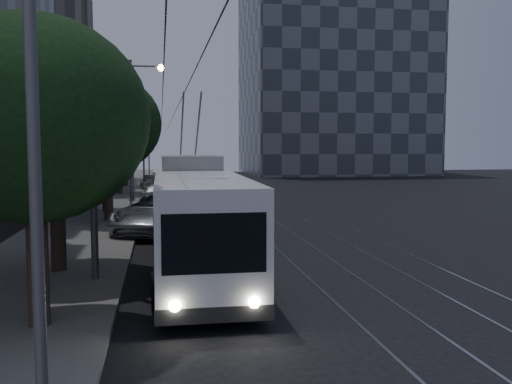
{
  "coord_description": "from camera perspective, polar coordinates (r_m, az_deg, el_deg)",
  "views": [
    {
      "loc": [
        -3.94,
        -16.53,
        3.97
      ],
      "look_at": [
        -0.63,
        3.28,
        2.22
      ],
      "focal_mm": 40.0,
      "sensor_mm": 36.0,
      "label": 1
    }
  ],
  "objects": [
    {
      "name": "ground",
      "position": [
        17.45,
        3.87,
        -8.18
      ],
      "size": [
        120.0,
        120.0,
        0.0
      ],
      "primitive_type": "plane",
      "color": "black",
      "rests_on": "ground"
    },
    {
      "name": "sidewalk",
      "position": [
        36.91,
        -14.96,
        -1.24
      ],
      "size": [
        5.0,
        90.0,
        0.15
      ],
      "primitive_type": "cube",
      "color": "slate",
      "rests_on": "ground"
    },
    {
      "name": "tram_rails",
      "position": [
        37.3,
        0.52,
        -1.1
      ],
      "size": [
        4.52,
        90.0,
        0.02
      ],
      "color": "#93939B",
      "rests_on": "ground"
    },
    {
      "name": "overhead_wires",
      "position": [
        36.55,
        -11.12,
        4.11
      ],
      "size": [
        2.23,
        90.0,
        6.0
      ],
      "color": "black",
      "rests_on": "ground"
    },
    {
      "name": "building_distant_right",
      "position": [
        75.24,
        7.68,
        11.08
      ],
      "size": [
        22.0,
        18.0,
        24.0
      ],
      "primitive_type": "cube",
      "color": "#3A414A",
      "rests_on": "ground"
    },
    {
      "name": "trolleybus",
      "position": [
        17.32,
        -5.96,
        -2.84
      ],
      "size": [
        2.6,
        11.83,
        5.63
      ],
      "rotation": [
        0.0,
        0.0,
        0.0
      ],
      "color": "silver",
      "rests_on": "ground"
    },
    {
      "name": "pickup_silver",
      "position": [
        25.61,
        -9.8,
        -2.02
      ],
      "size": [
        4.47,
        6.87,
        1.76
      ],
      "primitive_type": "imported",
      "rotation": [
        0.0,
        0.0,
        -0.26
      ],
      "color": "#B1B3B9",
      "rests_on": "ground"
    },
    {
      "name": "car_white_a",
      "position": [
        34.94,
        -9.89,
        -0.36
      ],
      "size": [
        2.2,
        4.58,
        1.51
      ],
      "primitive_type": "imported",
      "rotation": [
        0.0,
        0.0,
        -0.1
      ],
      "color": "#ADAEB1",
      "rests_on": "ground"
    },
    {
      "name": "car_white_b",
      "position": [
        36.83,
        -8.36,
        -0.17
      ],
      "size": [
        2.26,
        4.86,
        1.37
      ],
      "primitive_type": "imported",
      "rotation": [
        0.0,
        0.0,
        -0.07
      ],
      "color": "white",
      "rests_on": "ground"
    },
    {
      "name": "car_white_c",
      "position": [
        44.13,
        -9.05,
        0.73
      ],
      "size": [
        2.68,
        4.74,
        1.48
      ],
      "primitive_type": "imported",
      "rotation": [
        0.0,
        0.0,
        0.26
      ],
      "color": "silver",
      "rests_on": "ground"
    },
    {
      "name": "car_white_d",
      "position": [
        46.14,
        -9.9,
        0.94
      ],
      "size": [
        3.16,
        4.87,
        1.54
      ],
      "primitive_type": "imported",
      "rotation": [
        0.0,
        0.0,
        0.32
      ],
      "color": "silver",
      "rests_on": "ground"
    },
    {
      "name": "tree_0",
      "position": [
        12.54,
        -21.42,
        6.75
      ],
      "size": [
        4.73,
        4.73,
        6.58
      ],
      "color": "#32231C",
      "rests_on": "ground"
    },
    {
      "name": "tree_1",
      "position": [
        17.87,
        -19.5,
        7.53
      ],
      "size": [
        5.29,
        5.29,
        7.25
      ],
      "color": "#32231C",
      "rests_on": "ground"
    },
    {
      "name": "tree_2",
      "position": [
        28.69,
        -14.69,
        6.59
      ],
      "size": [
        5.24,
        5.24,
        7.22
      ],
      "color": "#32231C",
      "rests_on": "ground"
    },
    {
      "name": "tree_3",
      "position": [
        32.78,
        -14.91,
        5.8
      ],
      "size": [
        4.5,
        4.5,
        6.57
      ],
      "color": "#32231C",
      "rests_on": "ground"
    },
    {
      "name": "tree_4",
      "position": [
        43.63,
        -13.56,
        5.57
      ],
      "size": [
        5.24,
        5.24,
        6.88
      ],
      "color": "#32231C",
      "rests_on": "ground"
    },
    {
      "name": "tree_5",
      "position": [
        51.0,
        -12.97,
        5.57
      ],
      "size": [
        4.63,
        4.63,
        6.69
      ],
      "color": "#32231C",
      "rests_on": "ground"
    },
    {
      "name": "streetlamp_near",
      "position": [
        16.49,
        -14.78,
        13.13
      ],
      "size": [
        2.55,
        0.44,
        10.61
      ],
      "color": "slate",
      "rests_on": "ground"
    },
    {
      "name": "streetlamp_far",
      "position": [
        38.16,
        -11.75,
        7.37
      ],
      "size": [
        2.27,
        0.44,
        9.26
      ],
      "color": "slate",
      "rests_on": "ground"
    }
  ]
}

